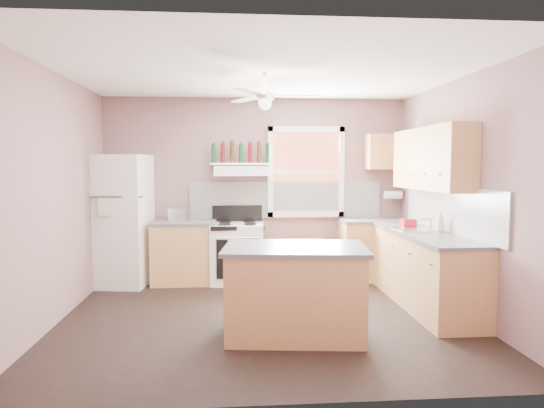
{
  "coord_description": "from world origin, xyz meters",
  "views": [
    {
      "loc": [
        -0.35,
        -5.3,
        1.7
      ],
      "look_at": [
        0.1,
        0.3,
        1.25
      ],
      "focal_mm": 32.0,
      "sensor_mm": 36.0,
      "label": 1
    }
  ],
  "objects": [
    {
      "name": "floor",
      "position": [
        0.0,
        0.0,
        0.0
      ],
      "size": [
        4.5,
        4.5,
        0.0
      ],
      "primitive_type": "plane",
      "color": "black",
      "rests_on": "ground"
    },
    {
      "name": "ceiling",
      "position": [
        0.0,
        0.0,
        2.7
      ],
      "size": [
        4.5,
        4.5,
        0.0
      ],
      "primitive_type": "plane",
      "color": "white",
      "rests_on": "ground"
    },
    {
      "name": "wall_back",
      "position": [
        0.0,
        2.02,
        1.35
      ],
      "size": [
        4.5,
        0.05,
        2.7
      ],
      "primitive_type": "cube",
      "color": "#7C5A59",
      "rests_on": "ground"
    },
    {
      "name": "wall_right",
      "position": [
        2.27,
        0.0,
        1.35
      ],
      "size": [
        0.05,
        4.0,
        2.7
      ],
      "primitive_type": "cube",
      "color": "#7C5A59",
      "rests_on": "ground"
    },
    {
      "name": "wall_left",
      "position": [
        -2.27,
        0.0,
        1.35
      ],
      "size": [
        0.05,
        4.0,
        2.7
      ],
      "primitive_type": "cube",
      "color": "#7C5A59",
      "rests_on": "ground"
    },
    {
      "name": "backsplash_back",
      "position": [
        0.45,
        1.99,
        1.18
      ],
      "size": [
        2.9,
        0.03,
        0.55
      ],
      "primitive_type": "cube",
      "color": "white",
      "rests_on": "wall_back"
    },
    {
      "name": "backsplash_right",
      "position": [
        2.23,
        0.3,
        1.18
      ],
      "size": [
        0.03,
        2.6,
        0.55
      ],
      "primitive_type": "cube",
      "color": "white",
      "rests_on": "wall_right"
    },
    {
      "name": "window_view",
      "position": [
        0.75,
        1.98,
        1.6
      ],
      "size": [
        1.0,
        0.02,
        1.2
      ],
      "primitive_type": "cube",
      "color": "brown",
      "rests_on": "wall_back"
    },
    {
      "name": "window_frame",
      "position": [
        0.75,
        1.96,
        1.6
      ],
      "size": [
        1.16,
        0.07,
        1.36
      ],
      "primitive_type": "cube",
      "color": "white",
      "rests_on": "wall_back"
    },
    {
      "name": "refrigerator",
      "position": [
        -1.95,
        1.66,
        0.92
      ],
      "size": [
        0.88,
        0.86,
        1.85
      ],
      "primitive_type": "cube",
      "rotation": [
        0.0,
        0.0,
        -0.14
      ],
      "color": "white",
      "rests_on": "floor"
    },
    {
      "name": "base_cabinet_left",
      "position": [
        -1.06,
        1.7,
        0.43
      ],
      "size": [
        0.9,
        0.6,
        0.86
      ],
      "primitive_type": "cube",
      "color": "#B4804B",
      "rests_on": "floor"
    },
    {
      "name": "counter_left",
      "position": [
        -1.06,
        1.7,
        0.88
      ],
      "size": [
        0.92,
        0.62,
        0.04
      ],
      "primitive_type": "cube",
      "color": "#504F52",
      "rests_on": "base_cabinet_left"
    },
    {
      "name": "toaster",
      "position": [
        -1.12,
        1.72,
        0.99
      ],
      "size": [
        0.32,
        0.24,
        0.18
      ],
      "primitive_type": "cube",
      "rotation": [
        0.0,
        0.0,
        -0.31
      ],
      "color": "silver",
      "rests_on": "counter_left"
    },
    {
      "name": "stove",
      "position": [
        -0.29,
        1.66,
        0.43
      ],
      "size": [
        0.78,
        0.68,
        0.86
      ],
      "primitive_type": "cube",
      "rotation": [
        0.0,
        0.0,
        -0.06
      ],
      "color": "white",
      "rests_on": "floor"
    },
    {
      "name": "range_hood",
      "position": [
        -0.23,
        1.75,
        1.62
      ],
      "size": [
        0.78,
        0.5,
        0.14
      ],
      "primitive_type": "cube",
      "color": "white",
      "rests_on": "wall_back"
    },
    {
      "name": "bottle_shelf",
      "position": [
        -0.23,
        1.87,
        1.72
      ],
      "size": [
        0.9,
        0.26,
        0.03
      ],
      "primitive_type": "cube",
      "color": "white",
      "rests_on": "range_hood"
    },
    {
      "name": "cart",
      "position": [
        0.73,
        1.75,
        0.28
      ],
      "size": [
        0.61,
        0.47,
        0.55
      ],
      "primitive_type": "cube",
      "rotation": [
        0.0,
        0.0,
        0.19
      ],
      "color": "#B4804B",
      "rests_on": "floor"
    },
    {
      "name": "base_cabinet_corner",
      "position": [
        1.75,
        1.7,
        0.43
      ],
      "size": [
        1.0,
        0.6,
        0.86
      ],
      "primitive_type": "cube",
      "color": "#B4804B",
      "rests_on": "floor"
    },
    {
      "name": "base_cabinet_right",
      "position": [
        1.95,
        0.3,
        0.43
      ],
      "size": [
        0.6,
        2.2,
        0.86
      ],
      "primitive_type": "cube",
      "color": "#B4804B",
      "rests_on": "floor"
    },
    {
      "name": "counter_corner",
      "position": [
        1.75,
        1.7,
        0.88
      ],
      "size": [
        1.02,
        0.62,
        0.04
      ],
      "primitive_type": "cube",
      "color": "#504F52",
      "rests_on": "base_cabinet_corner"
    },
    {
      "name": "counter_right",
      "position": [
        1.94,
        0.3,
        0.88
      ],
      "size": [
        0.62,
        2.22,
        0.04
      ],
      "primitive_type": "cube",
      "color": "#504F52",
      "rests_on": "base_cabinet_right"
    },
    {
      "name": "sink",
      "position": [
        1.94,
        0.5,
        0.9
      ],
      "size": [
        0.55,
        0.45,
        0.03
      ],
      "primitive_type": "cube",
      "color": "silver",
      "rests_on": "counter_right"
    },
    {
      "name": "faucet",
      "position": [
        2.1,
        0.5,
        0.97
      ],
      "size": [
        0.03,
        0.03,
        0.14
      ],
      "primitive_type": "cylinder",
      "color": "silver",
      "rests_on": "sink"
    },
    {
      "name": "upper_cabinet_right",
      "position": [
        2.08,
        0.5,
        1.78
      ],
      "size": [
        0.33,
        1.8,
        0.76
      ],
      "primitive_type": "cube",
      "color": "#B4804B",
      "rests_on": "wall_right"
    },
    {
      "name": "upper_cabinet_corner",
      "position": [
        1.95,
        1.83,
        1.9
      ],
      "size": [
        0.6,
        0.33,
        0.52
      ],
      "primitive_type": "cube",
      "color": "#B4804B",
      "rests_on": "wall_back"
    },
    {
      "name": "paper_towel",
      "position": [
        2.07,
        1.86,
        1.25
      ],
      "size": [
        0.26,
        0.12,
        0.12
      ],
      "primitive_type": "cylinder",
      "rotation": [
        0.0,
        1.57,
        0.0
      ],
      "color": "white",
      "rests_on": "wall_back"
    },
    {
      "name": "island",
      "position": [
        0.26,
        -0.59,
        0.43
      ],
      "size": [
        1.41,
        0.98,
        0.86
      ],
      "primitive_type": "cube",
      "rotation": [
        0.0,
        0.0,
        -0.11
      ],
      "color": "#B4804B",
      "rests_on": "floor"
    },
    {
      "name": "island_top",
      "position": [
        0.26,
        -0.59,
        0.88
      ],
      "size": [
        1.5,
        1.07,
        0.04
      ],
      "primitive_type": "cube",
      "rotation": [
        0.0,
        0.0,
        -0.11
      ],
      "color": "#504F52",
      "rests_on": "island"
    },
    {
      "name": "ceiling_fan_hub",
      "position": [
        0.0,
        0.0,
        2.45
      ],
      "size": [
        0.2,
        0.2,
        0.08
      ],
      "primitive_type": "cylinder",
      "color": "white",
      "rests_on": "ceiling"
    },
    {
      "name": "soap_bottle",
      "position": [
        2.13,
        0.29,
        1.02
      ],
      "size": [
        0.11,
        0.11,
        0.24
      ],
      "primitive_type": "imported",
      "rotation": [
        0.0,
        0.0,
        6.03
      ],
      "color": "silver",
      "rests_on": "counter_right"
    },
    {
      "name": "red_caddy",
      "position": [
        1.92,
        0.8,
        0.95
      ],
      "size": [
        0.19,
        0.14,
        0.1
      ],
      "primitive_type": "cube",
      "rotation": [
        0.0,
        0.0,
        0.14
      ],
      "color": "#B70F24",
      "rests_on": "counter_right"
    },
    {
      "name": "wine_bottles",
      "position": [
        -0.23,
        1.87,
        1.88
      ],
      "size": [
        0.86,
        0.06,
        0.31
      ],
      "color": "#143819",
      "rests_on": "bottle_shelf"
    }
  ]
}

